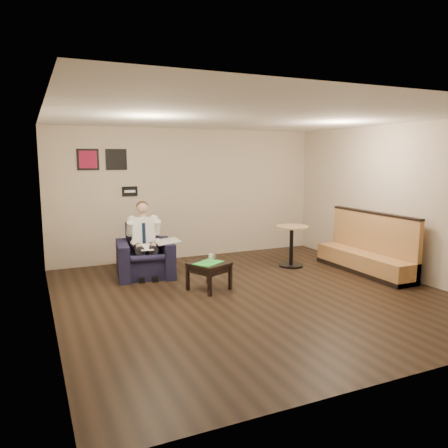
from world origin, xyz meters
name	(u,v)px	position (x,y,z in m)	size (l,w,h in m)	color
ground	(253,294)	(0.00, 0.00, 0.00)	(6.00, 6.00, 0.00)	black
wall_back	(189,194)	(0.00, 3.00, 1.40)	(6.00, 0.02, 2.80)	beige
wall_front	(404,242)	(0.00, -3.00, 1.40)	(6.00, 0.02, 2.80)	beige
wall_left	(48,219)	(-3.00, 0.00, 1.40)	(0.02, 6.00, 2.80)	beige
wall_right	(397,201)	(3.00, 0.00, 1.40)	(0.02, 6.00, 2.80)	beige
ceiling	(255,117)	(0.00, 0.00, 2.80)	(6.00, 6.00, 0.02)	white
seating_sign	(130,191)	(-1.30, 2.98, 1.50)	(0.32, 0.02, 0.20)	black
art_print_left	(88,159)	(-2.10, 2.98, 2.15)	(0.42, 0.03, 0.42)	maroon
art_print_right	(116,159)	(-1.55, 2.98, 2.15)	(0.42, 0.03, 0.42)	black
armchair	(145,251)	(-1.31, 1.81, 0.48)	(1.00, 1.00, 0.97)	black
seated_man	(145,242)	(-1.32, 1.69, 0.66)	(0.63, 0.94, 1.32)	white
lap_papers	(146,247)	(-1.34, 1.58, 0.59)	(0.22, 0.31, 0.01)	white
newspaper	(167,241)	(-0.92, 1.66, 0.66)	(0.42, 0.52, 0.01)	silver
side_table	(209,276)	(-0.55, 0.54, 0.23)	(0.56, 0.56, 0.46)	black
green_folder	(209,263)	(-0.57, 0.51, 0.47)	(0.46, 0.33, 0.01)	#2BD83D
coffee_mug	(211,257)	(-0.43, 0.73, 0.51)	(0.08, 0.08, 0.10)	white
smartphone	(204,260)	(-0.57, 0.71, 0.47)	(0.14, 0.07, 0.01)	black
banquette	(365,243)	(2.59, 0.35, 0.57)	(0.53, 2.24, 1.14)	#AB7842
cafe_table	(291,246)	(1.58, 1.33, 0.41)	(0.67, 0.67, 0.83)	#A38558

